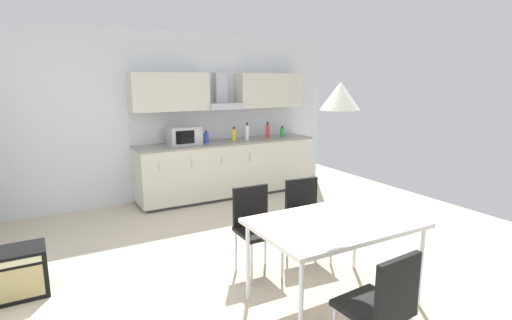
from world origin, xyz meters
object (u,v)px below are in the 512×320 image
bottle_green (282,132)px  pendant_lamp (340,96)px  bottle_blue (206,138)px  chair_far_right (306,211)px  bottle_white (247,132)px  dining_table (335,226)px  chair_far_left (255,221)px  chair_near_left (383,301)px  bottle_red (267,131)px  bottle_yellow (234,135)px  guitar_amp (15,273)px  microwave (184,136)px

bottle_green → pendant_lamp: pendant_lamp is taller
bottle_blue → chair_far_right: (0.08, -2.57, -0.47)m
bottle_white → chair_far_right: size_ratio=0.34×
dining_table → bottle_green: bearing=63.9°
bottle_white → chair_far_left: bottle_white is taller
bottle_blue → bottle_white: (0.71, -0.04, 0.04)m
chair_far_right → chair_near_left: same height
bottle_white → pendant_lamp: pendant_lamp is taller
bottle_red → bottle_green: bearing=3.8°
bottle_blue → dining_table: 3.43m
bottle_yellow → chair_near_left: bottle_yellow is taller
dining_table → chair_far_left: (-0.31, 0.84, -0.17)m
chair_near_left → guitar_amp: (-2.11, 2.31, -0.31)m
chair_far_right → bottle_green: bearing=62.2°
bottle_green → bottle_white: bottle_white is taller
bottle_yellow → pendant_lamp: bearing=-101.9°
dining_table → microwave: bearing=92.1°
bottle_white → dining_table: size_ratio=0.21×
bottle_blue → bottle_white: bottle_white is taller
chair_near_left → chair_far_right: bearing=69.8°
microwave → chair_near_left: bearing=-92.3°
chair_near_left → bottle_red: bearing=68.6°
bottle_yellow → guitar_amp: bearing=-148.6°
chair_near_left → pendant_lamp: (0.30, 0.84, 1.26)m
chair_near_left → pendant_lamp: 1.54m
bottle_white → chair_near_left: bottle_white is taller
chair_far_right → microwave: bearing=99.8°
bottle_green → chair_far_right: bearing=-117.8°
chair_near_left → bottle_yellow: bearing=76.5°
bottle_green → chair_near_left: 4.69m
bottle_green → bottle_white: (-0.71, -0.03, 0.05)m
bottle_white → guitar_amp: size_ratio=0.56×
chair_far_right → guitar_amp: 2.82m
guitar_amp → pendant_lamp: bearing=-31.3°
bottle_yellow → chair_near_left: bearing=-103.5°
chair_far_left → guitar_amp: (-2.11, 0.63, -0.31)m
bottle_white → chair_far_right: (-0.64, -2.53, -0.51)m
bottle_yellow → bottle_red: (0.64, -0.00, 0.02)m
dining_table → guitar_amp: 2.87m
dining_table → chair_near_left: 0.91m
microwave → bottle_yellow: bearing=-2.8°
dining_table → bottle_blue: bearing=86.0°
microwave → bottle_white: (1.08, -0.05, -0.02)m
bottle_yellow → bottle_red: size_ratio=0.82×
chair_far_left → bottle_green: bearing=52.4°
pendant_lamp → chair_far_left: bearing=110.1°
bottle_white → chair_far_right: bottle_white is taller
bottle_yellow → bottle_green: bottle_yellow is taller
bottle_green → guitar_amp: size_ratio=0.36×
bottle_white → bottle_yellow: bearing=178.5°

